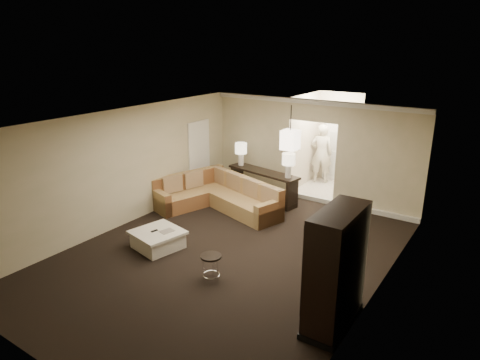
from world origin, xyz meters
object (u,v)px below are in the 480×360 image
Objects in this scene: coffee_table at (158,239)px; console_table at (263,183)px; drink_table at (211,262)px; sectional_sofa at (218,196)px; armoire at (335,271)px; person at (321,150)px.

coffee_table is 3.78m from console_table.
drink_table is at bearing -62.03° from console_table.
sectional_sofa is 6.85× the size of drink_table.
console_table is at bearing 84.14° from coffee_table.
person is at bearing 115.30° from armoire.
drink_table is at bearing -12.39° from coffee_table.
sectional_sofa is at bearing 146.59° from armoire.
armoire reaches higher than drink_table.
person is (1.04, 6.15, 0.82)m from coffee_table.
sectional_sofa is 2.58m from coffee_table.
sectional_sofa is 3.57m from drink_table.
person is at bearing 86.90° from sectional_sofa.
armoire is 0.94× the size of person.
drink_table is (1.35, -4.13, -0.15)m from console_table.
drink_table is at bearing -179.32° from armoire.
armoire is at bearing -4.91° from coffee_table.
armoire is 3.91× the size of drink_table.
coffee_table is 1.79m from drink_table.
coffee_table is 0.51× the size of console_table.
console_table is at bearing 108.13° from drink_table.
console_table is (0.68, 1.19, 0.17)m from sectional_sofa.
coffee_table is at bearing -86.02° from console_table.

